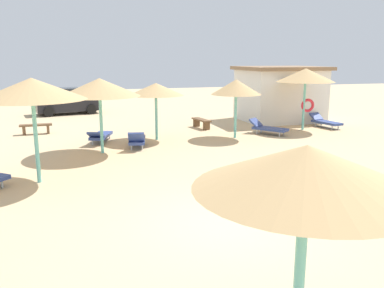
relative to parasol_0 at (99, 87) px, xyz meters
The scene contains 16 objects.
ground_plane 8.46m from the parasol_0, 73.87° to the right, with size 80.00×80.00×0.00m, color #D1B284.
parasol_0 is the anchor object (origin of this frame).
parasol_1 10.61m from the parasol_0, 12.30° to the left, with size 2.93×2.93×3.14m.
parasol_2 3.22m from the parasol_0, 36.74° to the left, with size 2.49×2.49×2.57m.
parasol_3 6.32m from the parasol_0, 12.01° to the left, with size 2.30×2.30×2.70m.
parasol_5 3.94m from the parasol_0, 122.52° to the right, with size 3.09×3.09×3.11m.
parasol_6 12.29m from the parasol_0, 84.42° to the right, with size 2.34×2.34×2.81m.
lounger_0 3.04m from the parasol_0, 88.07° to the left, with size 1.24×2.02×0.63m.
lounger_1 12.38m from the parasol_0, 12.16° to the left, with size 0.97×1.98×0.70m.
lounger_2 2.75m from the parasol_0, 22.88° to the left, with size 1.00×1.95×0.78m.
lounger_3 8.50m from the parasol_0, 11.63° to the left, with size 1.63×1.91×0.71m.
bench_0 7.24m from the parasol_0, 37.60° to the left, with size 0.67×1.55×0.49m.
bench_1 6.10m from the parasol_0, 119.44° to the left, with size 1.51×0.45×0.49m.
bench_2 11.29m from the parasol_0, 34.08° to the left, with size 0.67×1.55×0.49m.
parked_car 12.23m from the parasol_0, 96.40° to the left, with size 4.24×2.54×1.72m.
beach_cabana 12.10m from the parasol_0, 27.12° to the left, with size 4.69×4.08×3.16m.
Camera 1 is at (-3.28, -7.87, 3.66)m, focal length 37.32 mm.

